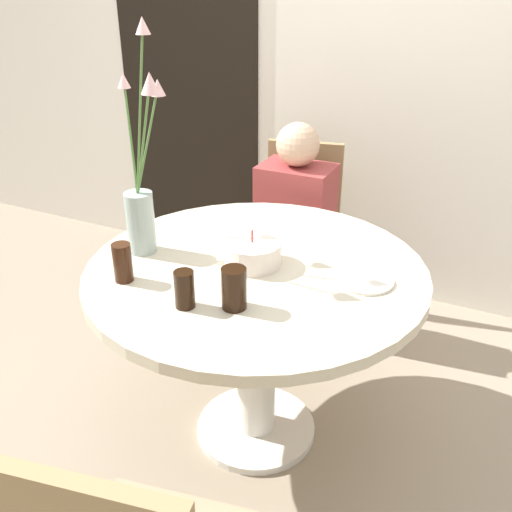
{
  "coord_description": "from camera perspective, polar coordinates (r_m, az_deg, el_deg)",
  "views": [
    {
      "loc": [
        0.75,
        -1.55,
        1.68
      ],
      "look_at": [
        0.0,
        0.0,
        0.79
      ],
      "focal_mm": 40.0,
      "sensor_mm": 36.0,
      "label": 1
    }
  ],
  "objects": [
    {
      "name": "dining_table",
      "position": [
        2.04,
        -0.0,
        -4.8
      ],
      "size": [
        1.18,
        1.18,
        0.75
      ],
      "color": "beige",
      "rests_on": "ground_plane"
    },
    {
      "name": "birthday_cake",
      "position": [
        1.95,
        -0.37,
        0.29
      ],
      "size": [
        0.2,
        0.2,
        0.13
      ],
      "color": "white",
      "rests_on": "dining_table"
    },
    {
      "name": "flower_vase",
      "position": [
        2.01,
        -11.38,
        6.17
      ],
      "size": [
        0.26,
        0.22,
        0.79
      ],
      "color": "#9EB2AD",
      "rests_on": "dining_table"
    },
    {
      "name": "wall_back",
      "position": [
        3.03,
        11.96,
        19.5
      ],
      "size": [
        8.0,
        0.05,
        2.6
      ],
      "color": "silver",
      "rests_on": "ground_plane"
    },
    {
      "name": "drink_glass_0",
      "position": [
        1.7,
        -2.22,
        -3.25
      ],
      "size": [
        0.08,
        0.08,
        0.13
      ],
      "color": "black",
      "rests_on": "dining_table"
    },
    {
      "name": "doorway_panel",
      "position": [
        3.47,
        -6.81,
        16.2
      ],
      "size": [
        0.9,
        0.01,
        2.05
      ],
      "color": "black",
      "rests_on": "ground_plane"
    },
    {
      "name": "drink_glass_1",
      "position": [
        1.72,
        -7.16,
        -3.32
      ],
      "size": [
        0.06,
        0.06,
        0.12
      ],
      "color": "black",
      "rests_on": "dining_table"
    },
    {
      "name": "drink_glass_2",
      "position": [
        1.89,
        -13.2,
        -0.64
      ],
      "size": [
        0.06,
        0.06,
        0.13
      ],
      "color": "#33190C",
      "rests_on": "dining_table"
    },
    {
      "name": "side_plate",
      "position": [
        1.9,
        10.83,
        -2.41
      ],
      "size": [
        0.19,
        0.19,
        0.01
      ],
      "color": "silver",
      "rests_on": "dining_table"
    },
    {
      "name": "person_guest",
      "position": [
        2.79,
        3.89,
        2.02
      ],
      "size": [
        0.34,
        0.24,
        1.05
      ],
      "color": "#383333",
      "rests_on": "ground_plane"
    },
    {
      "name": "ground_plane",
      "position": [
        2.41,
        -0.0,
        -16.97
      ],
      "size": [
        16.0,
        16.0,
        0.0
      ],
      "primitive_type": "plane",
      "color": "gray"
    },
    {
      "name": "chair_near_front",
      "position": [
        2.94,
        4.43,
        3.38
      ],
      "size": [
        0.48,
        0.48,
        0.89
      ],
      "rotation": [
        0.0,
        0.0,
        0.22
      ],
      "color": "#9E896B",
      "rests_on": "ground_plane"
    }
  ]
}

